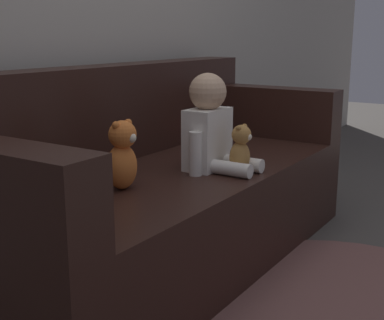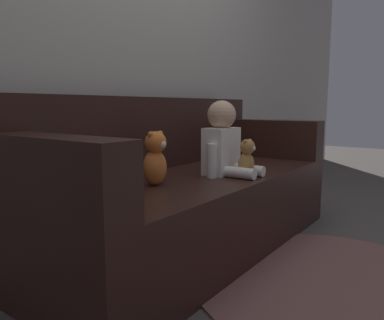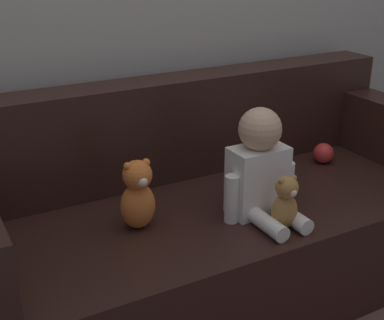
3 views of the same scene
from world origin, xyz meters
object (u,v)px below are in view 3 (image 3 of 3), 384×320
(plush_toy_side, at_px, (138,195))
(toy_ball, at_px, (323,153))
(person_baby, at_px, (260,170))
(couch, at_px, (212,222))
(teddy_bear_brown, at_px, (285,204))

(plush_toy_side, height_order, toy_ball, plush_toy_side)
(person_baby, relative_size, plush_toy_side, 1.56)
(couch, relative_size, teddy_bear_brown, 9.88)
(toy_ball, bearing_deg, person_baby, -154.42)
(couch, height_order, toy_ball, couch)
(person_baby, height_order, plush_toy_side, person_baby)
(couch, distance_m, plush_toy_side, 0.43)
(person_baby, xyz_separation_m, toy_ball, (0.53, 0.25, -0.13))
(couch, relative_size, plush_toy_side, 7.73)
(couch, relative_size, person_baby, 4.94)
(teddy_bear_brown, distance_m, plush_toy_side, 0.50)
(person_baby, distance_m, teddy_bear_brown, 0.16)
(teddy_bear_brown, height_order, toy_ball, teddy_bear_brown)
(toy_ball, bearing_deg, teddy_bear_brown, -143.19)
(couch, bearing_deg, plush_toy_side, -165.49)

